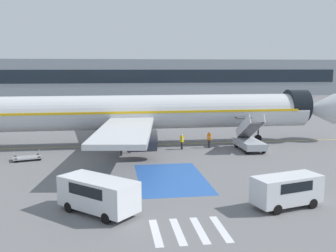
{
  "coord_description": "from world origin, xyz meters",
  "views": [
    {
      "loc": [
        -6.24,
        -44.32,
        8.78
      ],
      "look_at": [
        -0.16,
        -2.42,
        2.44
      ],
      "focal_mm": 42.0,
      "sensor_mm": 36.0,
      "label": 1
    }
  ],
  "objects_px": {
    "airliner": "(147,112)",
    "ground_crew_0": "(209,139)",
    "ground_crew_2": "(129,144)",
    "ground_crew_1": "(182,141)",
    "baggage_cart": "(27,158)",
    "boarding_stairs_forward": "(249,141)",
    "service_van_3": "(98,192)",
    "fuel_tanker": "(81,109)",
    "ground_crew_3": "(121,147)",
    "terminal_building": "(148,78)",
    "service_van_0": "(287,188)"
  },
  "relations": [
    {
      "from": "airliner",
      "to": "ground_crew_0",
      "type": "xyz_separation_m",
      "value": [
        6.61,
        -2.74,
        -2.71
      ]
    },
    {
      "from": "ground_crew_3",
      "to": "baggage_cart",
      "type": "bearing_deg",
      "value": 76.03
    },
    {
      "from": "fuel_tanker",
      "to": "ground_crew_2",
      "type": "relative_size",
      "value": 6.43
    },
    {
      "from": "service_van_0",
      "to": "ground_crew_2",
      "type": "height_order",
      "value": "service_van_0"
    },
    {
      "from": "service_van_0",
      "to": "boarding_stairs_forward",
      "type": "bearing_deg",
      "value": -27.02
    },
    {
      "from": "terminal_building",
      "to": "ground_crew_2",
      "type": "bearing_deg",
      "value": -96.71
    },
    {
      "from": "ground_crew_2",
      "to": "ground_crew_3",
      "type": "bearing_deg",
      "value": 170.77
    },
    {
      "from": "airliner",
      "to": "boarding_stairs_forward",
      "type": "bearing_deg",
      "value": 67.15
    },
    {
      "from": "ground_crew_2",
      "to": "airliner",
      "type": "bearing_deg",
      "value": 1.49
    },
    {
      "from": "fuel_tanker",
      "to": "service_van_0",
      "type": "bearing_deg",
      "value": -159.98
    },
    {
      "from": "airliner",
      "to": "boarding_stairs_forward",
      "type": "relative_size",
      "value": 8.79
    },
    {
      "from": "service_van_0",
      "to": "ground_crew_3",
      "type": "bearing_deg",
      "value": 16.66
    },
    {
      "from": "boarding_stairs_forward",
      "to": "ground_crew_3",
      "type": "distance_m",
      "value": 13.66
    },
    {
      "from": "ground_crew_0",
      "to": "terminal_building",
      "type": "xyz_separation_m",
      "value": [
        0.97,
        81.64,
        4.53
      ]
    },
    {
      "from": "fuel_tanker",
      "to": "ground_crew_0",
      "type": "height_order",
      "value": "fuel_tanker"
    },
    {
      "from": "ground_crew_1",
      "to": "terminal_building",
      "type": "bearing_deg",
      "value": 151.18
    },
    {
      "from": "fuel_tanker",
      "to": "ground_crew_3",
      "type": "distance_m",
      "value": 31.06
    },
    {
      "from": "fuel_tanker",
      "to": "ground_crew_1",
      "type": "height_order",
      "value": "fuel_tanker"
    },
    {
      "from": "ground_crew_1",
      "to": "terminal_building",
      "type": "distance_m",
      "value": 82.17
    },
    {
      "from": "service_van_3",
      "to": "ground_crew_1",
      "type": "bearing_deg",
      "value": 18.12
    },
    {
      "from": "airliner",
      "to": "ground_crew_2",
      "type": "height_order",
      "value": "airliner"
    },
    {
      "from": "service_van_0",
      "to": "service_van_3",
      "type": "distance_m",
      "value": 11.77
    },
    {
      "from": "boarding_stairs_forward",
      "to": "ground_crew_2",
      "type": "relative_size",
      "value": 3.25
    },
    {
      "from": "baggage_cart",
      "to": "ground_crew_3",
      "type": "xyz_separation_m",
      "value": [
        8.94,
        0.69,
        0.65
      ]
    },
    {
      "from": "baggage_cart",
      "to": "boarding_stairs_forward",
      "type": "bearing_deg",
      "value": -101.54
    },
    {
      "from": "ground_crew_3",
      "to": "service_van_0",
      "type": "bearing_deg",
      "value": -166.98
    },
    {
      "from": "baggage_cart",
      "to": "service_van_3",
      "type": "bearing_deg",
      "value": -169.42
    },
    {
      "from": "ground_crew_2",
      "to": "ground_crew_1",
      "type": "bearing_deg",
      "value": -50.03
    },
    {
      "from": "boarding_stairs_forward",
      "to": "service_van_0",
      "type": "distance_m",
      "value": 17.4
    },
    {
      "from": "boarding_stairs_forward",
      "to": "ground_crew_0",
      "type": "height_order",
      "value": "boarding_stairs_forward"
    },
    {
      "from": "airliner",
      "to": "ground_crew_2",
      "type": "xyz_separation_m",
      "value": [
        -2.18,
        -4.08,
        -2.84
      ]
    },
    {
      "from": "service_van_0",
      "to": "baggage_cart",
      "type": "xyz_separation_m",
      "value": [
        -18.9,
        15.59,
        -0.97
      ]
    },
    {
      "from": "fuel_tanker",
      "to": "ground_crew_2",
      "type": "bearing_deg",
      "value": -165.62
    },
    {
      "from": "ground_crew_2",
      "to": "ground_crew_0",
      "type": "bearing_deg",
      "value": -51.78
    },
    {
      "from": "airliner",
      "to": "terminal_building",
      "type": "bearing_deg",
      "value": 174.47
    },
    {
      "from": "service_van_3",
      "to": "ground_crew_2",
      "type": "height_order",
      "value": "service_van_3"
    },
    {
      "from": "airliner",
      "to": "ground_crew_1",
      "type": "distance_m",
      "value": 5.42
    },
    {
      "from": "service_van_3",
      "to": "fuel_tanker",
      "type": "bearing_deg",
      "value": 48.66
    },
    {
      "from": "ground_crew_1",
      "to": "ground_crew_3",
      "type": "relative_size",
      "value": 1.05
    },
    {
      "from": "fuel_tanker",
      "to": "baggage_cart",
      "type": "distance_m",
      "value": 31.32
    },
    {
      "from": "baggage_cart",
      "to": "terminal_building",
      "type": "xyz_separation_m",
      "value": [
        19.58,
        84.77,
        5.32
      ]
    },
    {
      "from": "airliner",
      "to": "ground_crew_0",
      "type": "distance_m",
      "value": 7.65
    },
    {
      "from": "baggage_cart",
      "to": "ground_crew_1",
      "type": "bearing_deg",
      "value": -94.77
    },
    {
      "from": "service_van_0",
      "to": "ground_crew_2",
      "type": "relative_size",
      "value": 2.95
    },
    {
      "from": "boarding_stairs_forward",
      "to": "terminal_building",
      "type": "height_order",
      "value": "terminal_building"
    },
    {
      "from": "boarding_stairs_forward",
      "to": "baggage_cart",
      "type": "xyz_separation_m",
      "value": [
        -22.58,
        -1.41,
        -0.75
      ]
    },
    {
      "from": "terminal_building",
      "to": "baggage_cart",
      "type": "bearing_deg",
      "value": -103.01
    },
    {
      "from": "fuel_tanker",
      "to": "ground_crew_1",
      "type": "xyz_separation_m",
      "value": [
        12.59,
        -28.33,
        -0.68
      ]
    },
    {
      "from": "service_van_3",
      "to": "baggage_cart",
      "type": "relative_size",
      "value": 1.76
    },
    {
      "from": "boarding_stairs_forward",
      "to": "ground_crew_3",
      "type": "xyz_separation_m",
      "value": [
        -13.64,
        -0.72,
        -0.1
      ]
    }
  ]
}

